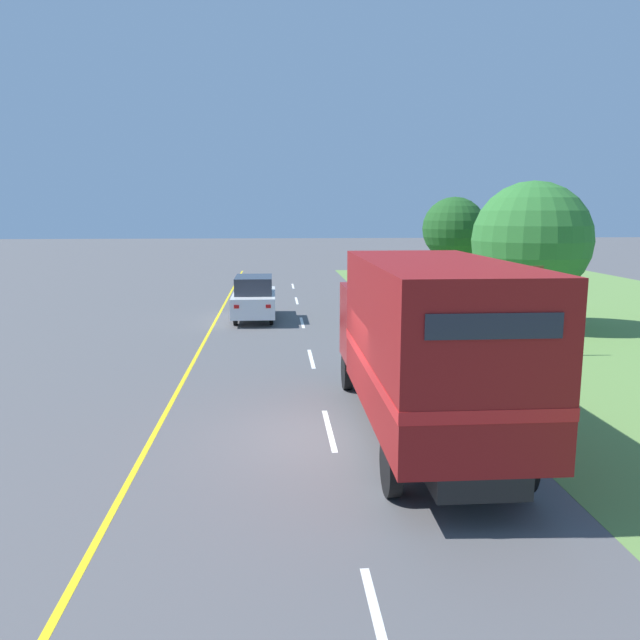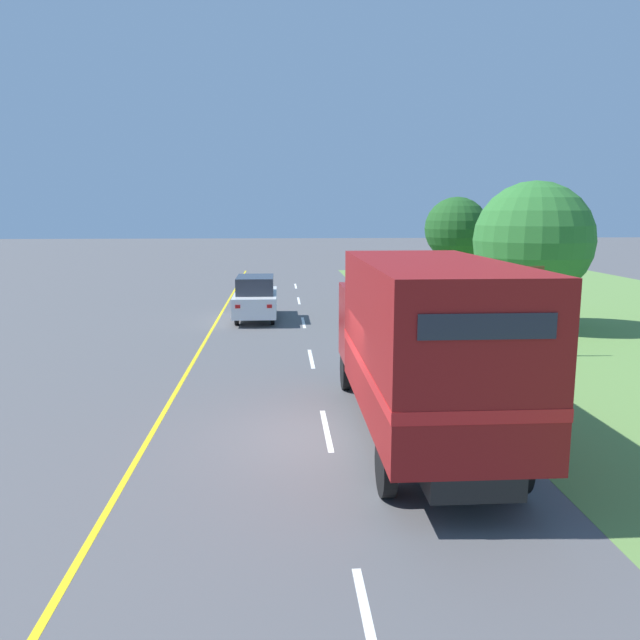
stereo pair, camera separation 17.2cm
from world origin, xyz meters
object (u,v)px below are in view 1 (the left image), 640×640
(horse_trailer_truck, at_px, (424,341))
(roadside_tree_mid, at_px, (454,229))
(roadside_tree_near, at_px, (531,241))
(lead_car_white, at_px, (254,298))
(highway_sign, at_px, (510,300))
(delineator_post, at_px, (478,372))

(horse_trailer_truck, height_order, roadside_tree_mid, roadside_tree_mid)
(roadside_tree_near, bearing_deg, roadside_tree_mid, 99.65)
(lead_car_white, distance_m, roadside_tree_near, 11.67)
(lead_car_white, relative_size, highway_sign, 1.54)
(highway_sign, bearing_deg, roadside_tree_mid, 82.75)
(roadside_tree_mid, bearing_deg, horse_trailer_truck, -107.61)
(horse_trailer_truck, xyz_separation_m, delineator_post, (2.28, 3.39, -1.56))
(horse_trailer_truck, distance_m, roadside_tree_mid, 20.02)
(lead_car_white, bearing_deg, roadside_tree_mid, 22.79)
(horse_trailer_truck, bearing_deg, delineator_post, 56.10)
(horse_trailer_truck, height_order, roadside_tree_near, roadside_tree_near)
(horse_trailer_truck, relative_size, lead_car_white, 1.88)
(lead_car_white, relative_size, roadside_tree_mid, 0.84)
(roadside_tree_near, bearing_deg, lead_car_white, 166.46)
(delineator_post, bearing_deg, highway_sign, 59.58)
(horse_trailer_truck, xyz_separation_m, roadside_tree_near, (7.20, 12.18, 1.43))
(highway_sign, relative_size, roadside_tree_near, 0.50)
(roadside_tree_near, relative_size, roadside_tree_mid, 1.09)
(lead_car_white, xyz_separation_m, highway_sign, (8.41, -7.60, 0.88))
(highway_sign, xyz_separation_m, roadside_tree_near, (2.66, 4.94, 1.66))
(highway_sign, xyz_separation_m, roadside_tree_mid, (1.50, 11.77, 1.93))
(lead_car_white, bearing_deg, roadside_tree_near, -13.54)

